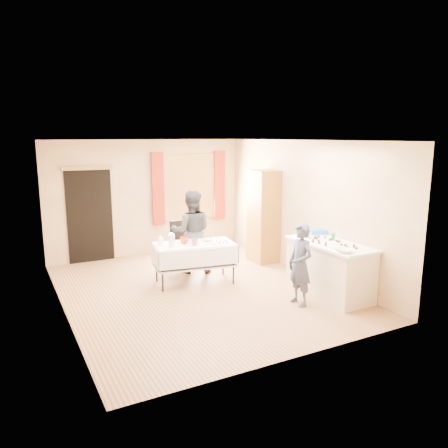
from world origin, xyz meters
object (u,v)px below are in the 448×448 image
counter (330,269)px  woman (192,232)px  cabinet (263,216)px  chair (182,253)px  party_table (194,259)px  girl (300,265)px

counter → woman: (-1.57, 2.26, 0.37)m
cabinet → chair: bearing=166.0°
cabinet → party_table: 2.07m
cabinet → chair: cabinet is taller
counter → party_table: 2.42m
cabinet → party_table: (-1.89, -0.63, -0.54)m
cabinet → chair: size_ratio=2.06×
counter → woman: 2.78m
party_table → woman: 0.77m
party_table → girl: size_ratio=1.18×
counter → girl: 0.77m
cabinet → woman: (-1.67, 0.01, -0.17)m
woman → girl: bearing=133.8°
party_table → woman: bearing=79.6°
counter → party_table: size_ratio=1.01×
cabinet → woman: bearing=179.7°
party_table → woman: (0.22, 0.63, 0.37)m
girl → chair: bearing=-165.4°
cabinet → woman: cabinet is taller
party_table → counter: bearing=-33.2°
cabinet → girl: cabinet is taller
party_table → girl: (1.07, -1.75, 0.22)m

